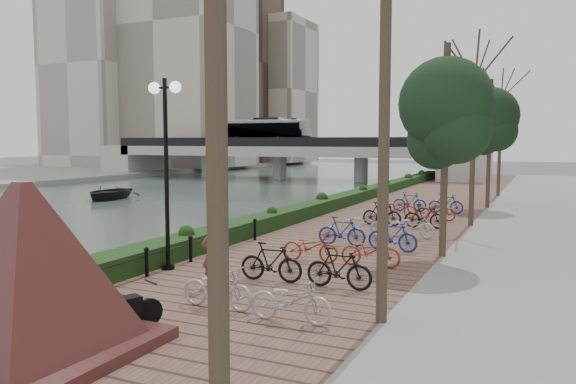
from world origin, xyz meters
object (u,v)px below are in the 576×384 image
Objects in this scene: motorcycle at (120,309)px; boat at (108,192)px; granite_monument at (25,268)px; lamppost at (166,134)px; pedestrian at (213,255)px.

boat is at bearing 156.60° from motorcycle.
granite_monument is 1.06× the size of lamppost.
motorcycle is at bearing -59.61° from boat.
pedestrian is 27.38m from boat.
boat is (-20.53, 21.96, -0.46)m from motorcycle.
motorcycle is (0.64, 1.50, -1.02)m from granite_monument.
motorcycle is 3.61m from pedestrian.
pedestrian reaches higher than boat.
lamppost reaches higher than pedestrian.
pedestrian reaches higher than motorcycle.
pedestrian is 0.34× the size of boat.
granite_monument is at bearing -89.55° from motorcycle.
pedestrian is at bearing -54.85° from boat.
lamppost is 3.36× the size of pedestrian.
granite_monument is 30.80m from boat.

